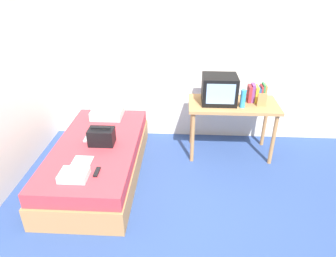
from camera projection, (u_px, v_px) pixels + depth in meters
ground_plane at (177, 227)px, 3.10m from camera, size 8.00×8.00×0.00m
wall_back at (182, 51)px, 4.25m from camera, size 5.20×0.10×2.60m
bed at (98, 159)px, 3.80m from camera, size 1.00×2.00×0.45m
desk at (232, 110)px, 4.04m from camera, size 1.16×0.60×0.76m
tv at (219, 89)px, 3.93m from camera, size 0.44×0.39×0.36m
water_bottle at (243, 99)px, 3.82m from camera, size 0.07×0.07×0.23m
book_row at (256, 93)px, 4.00m from camera, size 0.23×0.17×0.24m
picture_frame at (262, 100)px, 3.87m from camera, size 0.11×0.02×0.17m
pillow at (107, 113)px, 4.33m from camera, size 0.42×0.35×0.11m
handbag at (102, 136)px, 3.64m from camera, size 0.30×0.20×0.22m
magazine at (81, 163)px, 3.32m from camera, size 0.21×0.29×0.01m
remote_dark at (97, 172)px, 3.17m from camera, size 0.04×0.16×0.02m
remote_silver at (87, 139)px, 3.78m from camera, size 0.04×0.14×0.02m
folded_towel at (74, 175)px, 3.08m from camera, size 0.28×0.22×0.07m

